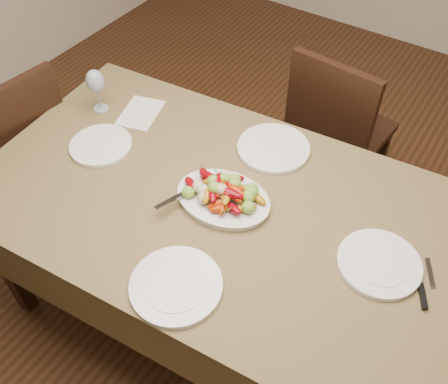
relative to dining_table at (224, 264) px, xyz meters
name	(u,v)px	position (x,y,z in m)	size (l,w,h in m)	color
floor	(242,381)	(0.25, -0.24, -0.38)	(6.00, 6.00, 0.00)	#3E2413
dining_table	(224,264)	(0.00, 0.00, 0.00)	(1.84, 1.04, 0.76)	brown
chair_far	(341,130)	(0.08, 0.94, 0.10)	(0.42, 0.42, 0.95)	black
chair_left	(14,154)	(-1.15, -0.08, 0.10)	(0.42, 0.42, 0.95)	black
serving_platter	(223,200)	(-0.01, 0.00, 0.39)	(0.34, 0.25, 0.02)	white
roasted_vegetables	(223,189)	(-0.01, 0.00, 0.45)	(0.28, 0.19, 0.09)	#720209
serving_spoon	(202,193)	(-0.07, -0.04, 0.43)	(0.28, 0.06, 0.03)	#9EA0A8
plate_left	(101,146)	(-0.57, -0.02, 0.39)	(0.25, 0.25, 0.02)	white
plate_right	(379,264)	(0.56, 0.06, 0.39)	(0.27, 0.27, 0.02)	white
plate_far	(273,148)	(0.01, 0.34, 0.39)	(0.29, 0.29, 0.02)	white
plate_near	(176,286)	(0.07, -0.37, 0.39)	(0.29, 0.29, 0.02)	white
wine_glass	(97,89)	(-0.74, 0.16, 0.48)	(0.08, 0.08, 0.20)	#8C99A5
menu_card	(141,113)	(-0.58, 0.23, 0.38)	(0.15, 0.21, 0.00)	silver
table_knife	(426,286)	(0.71, 0.06, 0.38)	(0.02, 0.20, 0.01)	#9EA0A8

